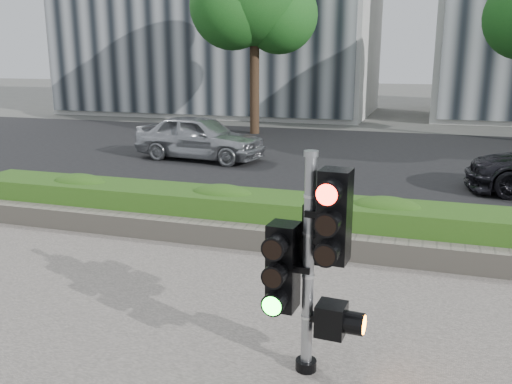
{
  "coord_description": "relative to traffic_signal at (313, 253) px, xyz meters",
  "views": [
    {
      "loc": [
        2.03,
        -5.67,
        2.9
      ],
      "look_at": [
        0.02,
        0.6,
        1.27
      ],
      "focal_mm": 38.0,
      "sensor_mm": 36.0,
      "label": 1
    }
  ],
  "objects": [
    {
      "name": "hedge",
      "position": [
        -1.12,
        3.69,
        -0.82
      ],
      "size": [
        12.0,
        1.0,
        0.68
      ],
      "primitive_type": "cube",
      "color": "#52962E",
      "rests_on": "sidewalk"
    },
    {
      "name": "stone_wall",
      "position": [
        -1.12,
        3.04,
        -0.99
      ],
      "size": [
        12.0,
        0.32,
        0.34
      ],
      "primitive_type": "cube",
      "color": "gray",
      "rests_on": "sidewalk"
    },
    {
      "name": "road",
      "position": [
        -1.12,
        11.14,
        -1.18
      ],
      "size": [
        60.0,
        13.0,
        0.02
      ],
      "primitive_type": "cube",
      "color": "black",
      "rests_on": "ground"
    },
    {
      "name": "traffic_signal",
      "position": [
        0.0,
        0.0,
        0.0
      ],
      "size": [
        0.74,
        0.55,
        2.1
      ],
      "rotation": [
        0.0,
        0.0,
        -0.07
      ],
      "color": "black",
      "rests_on": "sidewalk"
    },
    {
      "name": "car_silver",
      "position": [
        -5.39,
        9.81,
        -0.52
      ],
      "size": [
        3.97,
        1.97,
        1.3
      ],
      "primitive_type": "imported",
      "rotation": [
        0.0,
        0.0,
        1.45
      ],
      "color": "#A4A6AB",
      "rests_on": "road"
    },
    {
      "name": "ground",
      "position": [
        -1.12,
        1.14,
        -1.19
      ],
      "size": [
        120.0,
        120.0,
        0.0
      ],
      "primitive_type": "plane",
      "color": "#51514C",
      "rests_on": "ground"
    },
    {
      "name": "curb",
      "position": [
        -1.12,
        4.29,
        -1.13
      ],
      "size": [
        60.0,
        0.25,
        0.12
      ],
      "primitive_type": "cube",
      "color": "gray",
      "rests_on": "ground"
    }
  ]
}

